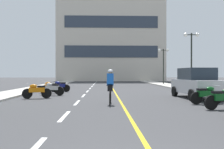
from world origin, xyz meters
name	(u,v)px	position (x,y,z in m)	size (l,w,h in m)	color
ground_plane	(110,89)	(0.00, 21.00, 0.00)	(140.00, 140.00, 0.00)	#38383A
curb_left	(42,87)	(-7.20, 24.00, 0.06)	(2.40, 72.00, 0.12)	#B7B2A8
curb_right	(176,87)	(7.20, 24.00, 0.06)	(2.40, 72.00, 0.12)	#B7B2A8
lane_dash_1	(65,116)	(-2.00, 6.00, 0.00)	(0.14, 2.20, 0.01)	silver
lane_dash_2	(77,103)	(-2.00, 10.00, 0.00)	(0.14, 2.20, 0.01)	silver
lane_dash_3	(83,96)	(-2.00, 14.00, 0.00)	(0.14, 2.20, 0.01)	silver
lane_dash_4	(87,91)	(-2.00, 18.00, 0.00)	(0.14, 2.20, 0.01)	silver
lane_dash_5	(90,88)	(-2.00, 22.00, 0.00)	(0.14, 2.20, 0.01)	silver
lane_dash_6	(92,86)	(-2.00, 26.00, 0.00)	(0.14, 2.20, 0.01)	silver
lane_dash_7	(94,85)	(-2.00, 30.00, 0.00)	(0.14, 2.20, 0.01)	silver
lane_dash_8	(95,84)	(-2.00, 34.00, 0.00)	(0.14, 2.20, 0.01)	silver
lane_dash_9	(96,83)	(-2.00, 38.00, 0.00)	(0.14, 2.20, 0.01)	silver
lane_dash_10	(96,82)	(-2.00, 42.00, 0.00)	(0.14, 2.20, 0.01)	silver
lane_dash_11	(97,81)	(-2.00, 46.00, 0.00)	(0.14, 2.20, 0.01)	silver
centre_line_yellow	(112,87)	(0.25, 24.00, 0.00)	(0.12, 66.00, 0.01)	gold
office_building	(111,35)	(0.81, 49.33, 9.56)	(21.39, 8.79, 19.12)	beige
street_lamp_mid	(191,48)	(7.38, 19.73, 3.85)	(1.46, 0.36, 5.10)	black
street_lamp_far	(163,58)	(7.34, 30.21, 3.58)	(1.46, 0.36, 4.68)	black
parked_car_near	(196,83)	(4.91, 11.98, 0.92)	(2.09, 4.28, 1.82)	black
motorcycle_3	(223,98)	(4.29, 7.41, 0.47)	(1.68, 0.67, 0.92)	black
motorcycle_4	(207,94)	(4.36, 9.19, 0.47)	(1.69, 0.62, 0.92)	black
motorcycle_5	(37,91)	(-4.62, 12.14, 0.47)	(1.69, 0.62, 0.92)	black
motorcycle_6	(52,88)	(-4.14, 14.21, 0.47)	(1.67, 0.69, 0.92)	black
motorcycle_7	(50,87)	(-4.62, 15.90, 0.47)	(1.69, 0.63, 0.92)	black
motorcycle_8	(60,86)	(-4.23, 17.58, 0.47)	(1.69, 0.60, 0.92)	black
cyclist_rider	(110,86)	(-0.32, 9.24, 0.89)	(0.42, 1.77, 1.71)	black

